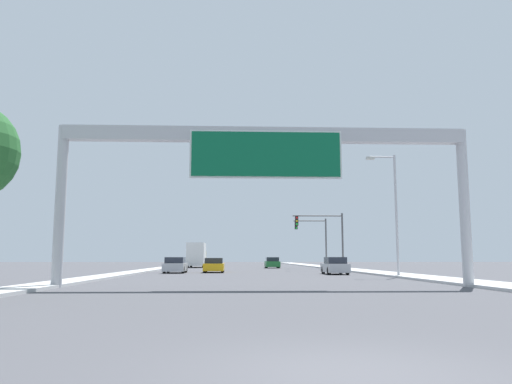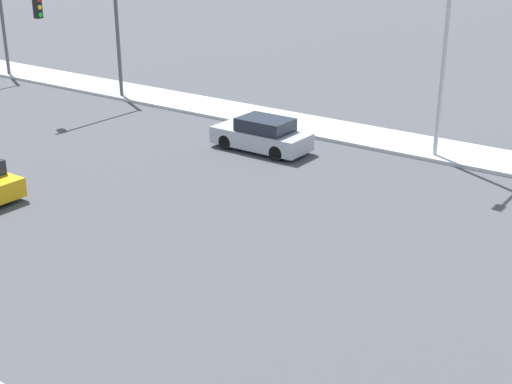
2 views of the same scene
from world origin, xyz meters
The scene contains 4 objects.
sidewalk_right centered at (11.25, 60.00, 0.07)m, with size 3.00×120.00×0.15m.
car_far_right centered at (7.00, 36.20, 0.68)m, with size 1.77×4.26×1.45m.
traffic_light_near_intersection centered at (8.45, 48.00, 4.30)m, with size 5.57×0.32×6.26m.
street_lamp_right centered at (10.11, 29.78, 5.23)m, with size 2.21×0.28×9.01m.
Camera 2 is at (-16.88, 19.42, 9.39)m, focal length 50.00 mm.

